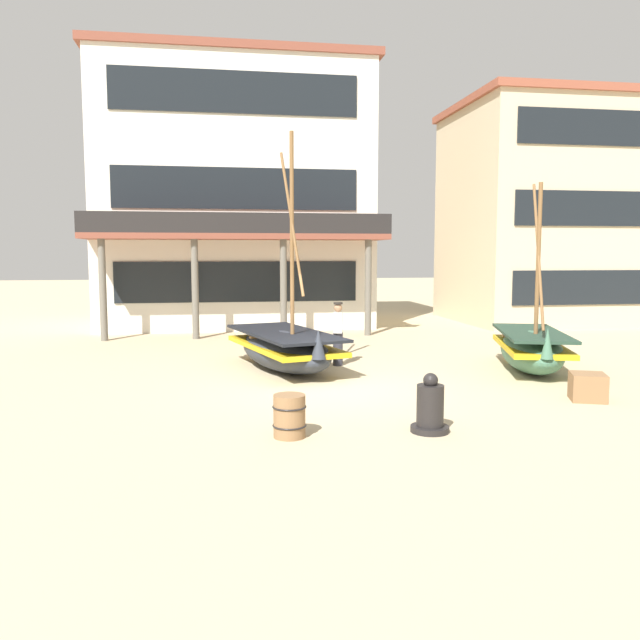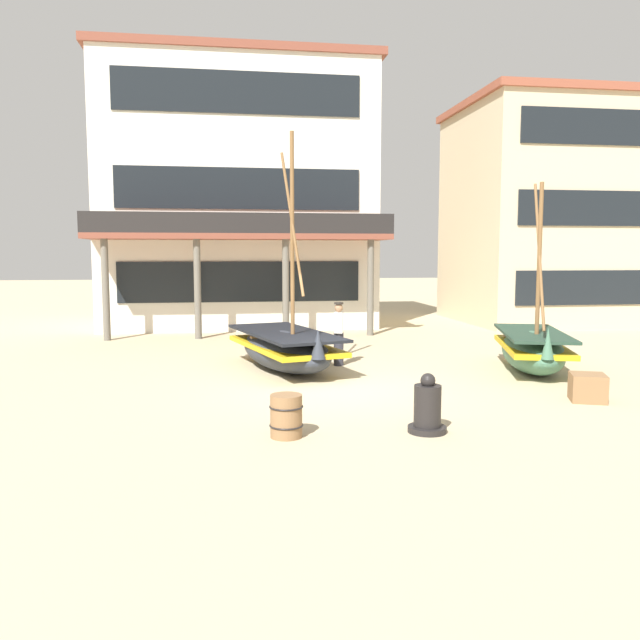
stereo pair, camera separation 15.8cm
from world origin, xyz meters
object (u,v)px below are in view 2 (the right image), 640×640
at_px(fisherman_by_hull, 339,334).
at_px(fishing_boat_near_left, 285,348).
at_px(fishing_boat_centre_large, 533,349).
at_px(capstan_winch, 427,409).
at_px(cargo_crate, 588,388).
at_px(wooden_barrel, 286,416).
at_px(harbor_building_annex, 560,214).
at_px(harbor_building_main, 238,196).

bearing_deg(fisherman_by_hull, fishing_boat_near_left, -165.55).
relative_size(fishing_boat_centre_large, capstan_winch, 4.71).
bearing_deg(cargo_crate, wooden_barrel, -165.56).
xyz_separation_m(wooden_barrel, cargo_crate, (6.26, 1.61, -0.07)).
bearing_deg(capstan_winch, harbor_building_annex, 55.29).
height_order(fisherman_by_hull, harbor_building_main, harbor_building_main).
relative_size(fishing_boat_near_left, fisherman_by_hull, 3.49).
bearing_deg(harbor_building_main, harbor_building_annex, -4.18).
height_order(fisherman_by_hull, capstan_winch, fisherman_by_hull).
height_order(fishing_boat_near_left, cargo_crate, fishing_boat_near_left).
xyz_separation_m(fishing_boat_centre_large, fisherman_by_hull, (-4.68, 1.56, 0.26)).
distance_m(cargo_crate, harbor_building_annex, 16.71).
xyz_separation_m(fishing_boat_near_left, harbor_building_annex, (12.93, 10.00, 4.11)).
xyz_separation_m(fishing_boat_near_left, cargo_crate, (5.70, -4.41, -0.28)).
relative_size(fishing_boat_centre_large, fisherman_by_hull, 2.80).
relative_size(fisherman_by_hull, cargo_crate, 2.53).
relative_size(fishing_boat_near_left, fishing_boat_centre_large, 1.25).
xyz_separation_m(fishing_boat_near_left, capstan_winch, (1.79, -6.08, -0.16)).
bearing_deg(fisherman_by_hull, harbor_building_annex, 39.97).
xyz_separation_m(capstan_winch, wooden_barrel, (-2.35, 0.07, -0.05)).
relative_size(fishing_boat_near_left, wooden_barrel, 8.41).
xyz_separation_m(harbor_building_main, harbor_building_annex, (13.84, -1.01, -0.65)).
relative_size(fishing_boat_centre_large, harbor_building_main, 0.42).
relative_size(fishing_boat_centre_large, wooden_barrel, 6.73).
bearing_deg(wooden_barrel, harbor_building_main, 91.16).
bearing_deg(capstan_winch, wooden_barrel, 178.36).
height_order(wooden_barrel, harbor_building_main, harbor_building_main).
bearing_deg(fishing_boat_centre_large, cargo_crate, -97.74).
xyz_separation_m(wooden_barrel, harbor_building_main, (-0.34, 17.02, 4.98)).
xyz_separation_m(fishing_boat_centre_large, cargo_crate, (-0.44, -3.22, -0.29)).
bearing_deg(fishing_boat_near_left, fisherman_by_hull, 14.45).
xyz_separation_m(fishing_boat_near_left, wooden_barrel, (-0.56, -6.02, -0.21)).
height_order(fisherman_by_hull, cargo_crate, fisherman_by_hull).
height_order(fishing_boat_near_left, wooden_barrel, fishing_boat_near_left).
bearing_deg(fishing_boat_centre_large, harbor_building_annex, 58.71).
distance_m(fisherman_by_hull, harbor_building_annex, 15.46).
relative_size(wooden_barrel, harbor_building_main, 0.06).
height_order(capstan_winch, harbor_building_annex, harbor_building_annex).
bearing_deg(cargo_crate, fishing_boat_centre_large, 82.26).
distance_m(wooden_barrel, harbor_building_main, 17.74).
height_order(capstan_winch, cargo_crate, capstan_winch).
bearing_deg(fisherman_by_hull, harbor_building_main, 102.50).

